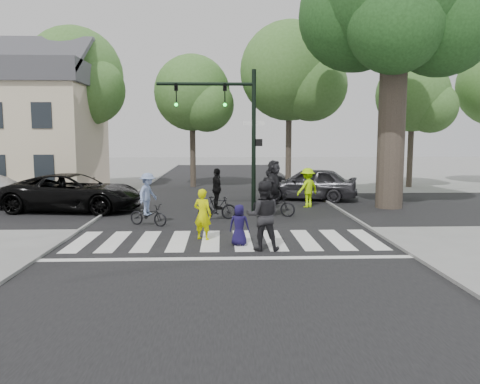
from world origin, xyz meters
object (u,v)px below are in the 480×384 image
object	(u,v)px
pedestrian_woman	(203,214)
cyclist_left	(148,203)
eucalyptus	(396,3)
pedestrian_adult	(263,216)
car_grey	(308,184)
traffic_signal	(233,121)
cyclist_right	(274,191)
cyclist_mid	(217,199)
car_suv	(74,192)
pedestrian_child	(239,225)

from	to	relation	value
pedestrian_woman	cyclist_left	bearing A→B (deg)	-24.49
eucalyptus	pedestrian_adult	bearing A→B (deg)	-129.32
cyclist_left	car_grey	size ratio (longest dim) A/B	0.39
traffic_signal	cyclist_right	world-z (taller)	traffic_signal
cyclist_left	car_grey	world-z (taller)	cyclist_left
eucalyptus	car_grey	size ratio (longest dim) A/B	2.64
eucalyptus	cyclist_right	distance (m)	10.02
cyclist_mid	car_suv	distance (m)	6.69
traffic_signal	eucalyptus	world-z (taller)	eucalyptus
car_suv	cyclist_mid	bearing A→B (deg)	-102.60
car_grey	cyclist_left	bearing A→B (deg)	-30.65
car_suv	car_grey	xyz separation A→B (m)	(10.88, 3.21, 0.01)
traffic_signal	pedestrian_adult	distance (m)	7.12
eucalyptus	pedestrian_adult	distance (m)	13.06
cyclist_mid	pedestrian_child	bearing A→B (deg)	-80.87
pedestrian_woman	car_grey	distance (m)	10.44
cyclist_mid	cyclist_left	bearing A→B (deg)	-155.72
cyclist_left	cyclist_right	world-z (taller)	cyclist_right
eucalyptus	cyclist_mid	world-z (taller)	eucalyptus
cyclist_mid	car_suv	xyz separation A→B (m)	(-6.25, 2.37, -0.01)
traffic_signal	pedestrian_child	bearing A→B (deg)	-89.81
cyclist_right	car_suv	world-z (taller)	cyclist_right
cyclist_mid	car_grey	distance (m)	7.25
pedestrian_child	cyclist_mid	world-z (taller)	cyclist_mid
eucalyptus	car_grey	xyz separation A→B (m)	(-3.23, 2.63, -8.24)
pedestrian_child	cyclist_left	distance (m)	4.58
car_suv	pedestrian_woman	bearing A→B (deg)	-127.26
cyclist_left	cyclist_right	xyz separation A→B (m)	(4.82, 1.91, 0.18)
eucalyptus	pedestrian_adult	world-z (taller)	eucalyptus
eucalyptus	pedestrian_adult	size ratio (longest dim) A/B	6.47
cyclist_left	pedestrian_adult	bearing A→B (deg)	-44.92
traffic_signal	car_suv	xyz separation A→B (m)	(-6.94, 0.89, -3.07)
pedestrian_adult	traffic_signal	bearing A→B (deg)	-81.33
traffic_signal	cyclist_right	size ratio (longest dim) A/B	2.60
pedestrian_woman	pedestrian_child	size ratio (longest dim) A/B	1.31
car_grey	pedestrian_child	bearing A→B (deg)	-5.39
pedestrian_woman	cyclist_mid	bearing A→B (deg)	-72.05
pedestrian_adult	car_grey	distance (m)	11.07
car_suv	traffic_signal	bearing A→B (deg)	-89.12
pedestrian_child	cyclist_right	xyz separation A→B (m)	(1.61, 5.16, 0.40)
cyclist_left	car_suv	xyz separation A→B (m)	(-3.75, 3.50, -0.02)
pedestrian_child	pedestrian_adult	distance (m)	0.97
cyclist_left	car_suv	world-z (taller)	cyclist_left
car_suv	car_grey	world-z (taller)	car_grey
eucalyptus	pedestrian_woman	bearing A→B (deg)	-141.89
eucalyptus	cyclist_right	size ratio (longest dim) A/B	5.64
pedestrian_woman	cyclist_mid	world-z (taller)	cyclist_mid
car_suv	car_grey	bearing A→B (deg)	-65.39
eucalyptus	pedestrian_child	world-z (taller)	eucalyptus
pedestrian_child	cyclist_mid	xyz separation A→B (m)	(-0.71, 4.39, 0.21)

